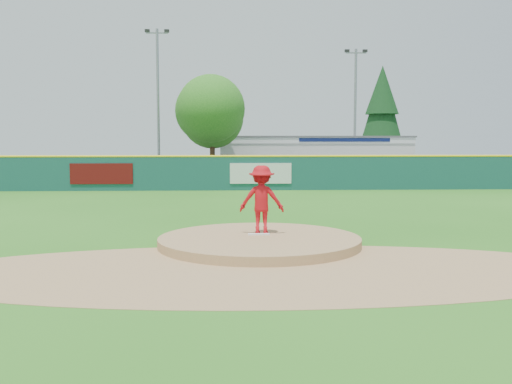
{
  "coord_description": "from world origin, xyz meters",
  "views": [
    {
      "loc": [
        -0.81,
        -15.32,
        2.82
      ],
      "look_at": [
        0.0,
        2.0,
        1.3
      ],
      "focal_mm": 40.0,
      "sensor_mm": 36.0,
      "label": 1
    }
  ],
  "objects_px": {
    "van": "(298,172)",
    "playground_slide": "(51,173)",
    "conifer_tree": "(382,112)",
    "light_pole_right": "(355,107)",
    "pitcher": "(262,200)",
    "light_pole_left": "(158,98)",
    "pool_building_grp": "(311,156)",
    "deciduous_tree": "(212,117)"
  },
  "relations": [
    {
      "from": "van",
      "to": "conifer_tree",
      "type": "height_order",
      "value": "conifer_tree"
    },
    {
      "from": "van",
      "to": "playground_slide",
      "type": "relative_size",
      "value": 2.01
    },
    {
      "from": "van",
      "to": "pool_building_grp",
      "type": "height_order",
      "value": "pool_building_grp"
    },
    {
      "from": "pitcher",
      "to": "playground_slide",
      "type": "height_order",
      "value": "pitcher"
    },
    {
      "from": "deciduous_tree",
      "to": "conifer_tree",
      "type": "height_order",
      "value": "conifer_tree"
    },
    {
      "from": "van",
      "to": "light_pole_left",
      "type": "distance_m",
      "value": 11.8
    },
    {
      "from": "light_pole_left",
      "to": "light_pole_right",
      "type": "distance_m",
      "value": 15.14
    },
    {
      "from": "conifer_tree",
      "to": "light_pole_left",
      "type": "relative_size",
      "value": 0.86
    },
    {
      "from": "playground_slide",
      "to": "light_pole_left",
      "type": "bearing_deg",
      "value": 33.57
    },
    {
      "from": "pitcher",
      "to": "light_pole_right",
      "type": "relative_size",
      "value": 0.19
    },
    {
      "from": "pitcher",
      "to": "playground_slide",
      "type": "xyz_separation_m",
      "value": [
        -12.65,
        22.11,
        -0.41
      ]
    },
    {
      "from": "light_pole_left",
      "to": "conifer_tree",
      "type": "bearing_deg",
      "value": 25.35
    },
    {
      "from": "van",
      "to": "light_pole_right",
      "type": "distance_m",
      "value": 9.09
    },
    {
      "from": "van",
      "to": "deciduous_tree",
      "type": "bearing_deg",
      "value": 51.62
    },
    {
      "from": "deciduous_tree",
      "to": "light_pole_left",
      "type": "xyz_separation_m",
      "value": [
        -4.0,
        2.0,
        1.5
      ]
    },
    {
      "from": "light_pole_right",
      "to": "pool_building_grp",
      "type": "bearing_deg",
      "value": 135.05
    },
    {
      "from": "pool_building_grp",
      "to": "light_pole_left",
      "type": "distance_m",
      "value": 13.72
    },
    {
      "from": "pitcher",
      "to": "light_pole_left",
      "type": "bearing_deg",
      "value": -69.89
    },
    {
      "from": "playground_slide",
      "to": "deciduous_tree",
      "type": "relative_size",
      "value": 0.39
    },
    {
      "from": "playground_slide",
      "to": "conifer_tree",
      "type": "relative_size",
      "value": 0.3
    },
    {
      "from": "pool_building_grp",
      "to": "light_pole_right",
      "type": "height_order",
      "value": "light_pole_right"
    },
    {
      "from": "conifer_tree",
      "to": "light_pole_right",
      "type": "bearing_deg",
      "value": -119.74
    },
    {
      "from": "van",
      "to": "pitcher",
      "type": "bearing_deg",
      "value": 149.42
    },
    {
      "from": "deciduous_tree",
      "to": "pitcher",
      "type": "bearing_deg",
      "value": -85.12
    },
    {
      "from": "playground_slide",
      "to": "pool_building_grp",
      "type": "bearing_deg",
      "value": 26.73
    },
    {
      "from": "pitcher",
      "to": "deciduous_tree",
      "type": "xyz_separation_m",
      "value": [
        -2.09,
        24.46,
        3.34
      ]
    },
    {
      "from": "conifer_tree",
      "to": "light_pole_right",
      "type": "xyz_separation_m",
      "value": [
        -4.0,
        -7.0,
        0.0
      ]
    },
    {
      "from": "van",
      "to": "light_pole_right",
      "type": "xyz_separation_m",
      "value": [
        5.14,
        5.82,
        4.73
      ]
    },
    {
      "from": "pitcher",
      "to": "pool_building_grp",
      "type": "relative_size",
      "value": 0.13
    },
    {
      "from": "light_pole_right",
      "to": "playground_slide",
      "type": "bearing_deg",
      "value": -163.58
    },
    {
      "from": "playground_slide",
      "to": "light_pole_left",
      "type": "height_order",
      "value": "light_pole_left"
    },
    {
      "from": "conifer_tree",
      "to": "light_pole_right",
      "type": "relative_size",
      "value": 0.95
    },
    {
      "from": "van",
      "to": "playground_slide",
      "type": "bearing_deg",
      "value": 70.73
    },
    {
      "from": "pitcher",
      "to": "light_pole_right",
      "type": "height_order",
      "value": "light_pole_right"
    },
    {
      "from": "deciduous_tree",
      "to": "conifer_tree",
      "type": "distance_m",
      "value": 18.63
    },
    {
      "from": "pitcher",
      "to": "conifer_tree",
      "type": "distance_m",
      "value": 37.98
    },
    {
      "from": "pool_building_grp",
      "to": "light_pole_right",
      "type": "bearing_deg",
      "value": -44.95
    },
    {
      "from": "light_pole_right",
      "to": "light_pole_left",
      "type": "bearing_deg",
      "value": -172.41
    },
    {
      "from": "conifer_tree",
      "to": "light_pole_left",
      "type": "xyz_separation_m",
      "value": [
        -19.0,
        -9.0,
        0.51
      ]
    },
    {
      "from": "pool_building_grp",
      "to": "deciduous_tree",
      "type": "relative_size",
      "value": 2.07
    },
    {
      "from": "van",
      "to": "pool_building_grp",
      "type": "xyz_separation_m",
      "value": [
        2.14,
        8.82,
        0.85
      ]
    },
    {
      "from": "van",
      "to": "conifer_tree",
      "type": "bearing_deg",
      "value": -56.59
    }
  ]
}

